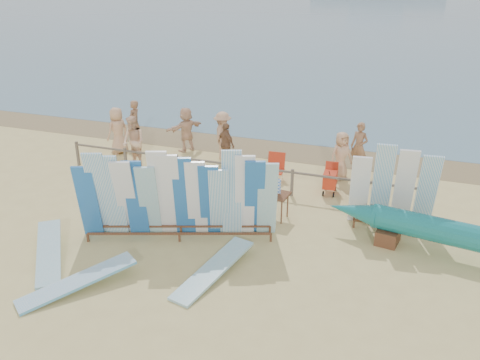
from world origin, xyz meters
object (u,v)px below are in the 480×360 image
at_px(beachgoer_4, 226,144).
at_px(beachgoer_0, 118,131).
at_px(flat_board_e, 78,289).
at_px(beach_chair_left, 227,174).
at_px(beachgoer_2, 134,142).
at_px(beachgoer_3, 223,135).
at_px(outrigger_canoe, 472,239).
at_px(beach_chair_right, 275,172).
at_px(main_surfboard_rack, 178,199).
at_px(beachgoer_6, 341,156).
at_px(beachgoer_11, 186,129).
at_px(vendor_table, 272,205).
at_px(side_surfboard_rack, 393,190).
at_px(flat_board_b, 214,275).
at_px(beachgoer_1, 134,123).
at_px(stroller, 330,182).
at_px(flat_board_a, 50,258).
at_px(beachgoer_7, 359,147).

xyz_separation_m(beachgoer_4, beachgoer_0, (-4.36, -0.24, 0.12)).
bearing_deg(flat_board_e, beach_chair_left, 118.04).
distance_m(beach_chair_left, beachgoer_2, 3.67).
bearing_deg(beachgoer_3, outrigger_canoe, -139.54).
bearing_deg(beach_chair_right, main_surfboard_rack, -109.03).
xyz_separation_m(beachgoer_6, beachgoer_11, (-6.12, 0.82, 0.04)).
bearing_deg(vendor_table, outrigger_canoe, -1.90).
bearing_deg(outrigger_canoe, main_surfboard_rack, -160.48).
bearing_deg(side_surfboard_rack, main_surfboard_rack, -161.24).
xyz_separation_m(outrigger_canoe, flat_board_b, (-5.71, -2.60, -0.66)).
height_order(flat_board_b, beachgoer_0, beachgoer_0).
distance_m(outrigger_canoe, beachgoer_1, 13.27).
distance_m(main_surfboard_rack, beachgoer_1, 8.08).
xyz_separation_m(beachgoer_3, beachgoer_6, (4.50, -0.55, -0.06)).
height_order(stroller, beachgoer_11, beachgoer_11).
bearing_deg(flat_board_a, vendor_table, 4.00).
xyz_separation_m(flat_board_b, beachgoer_1, (-6.55, 7.69, 0.92)).
bearing_deg(beachgoer_11, flat_board_b, 58.87).
xyz_separation_m(flat_board_e, beachgoer_0, (-3.96, 8.15, 0.90)).
bearing_deg(outrigger_canoe, side_surfboard_rack, 158.70).
distance_m(side_surfboard_rack, vendor_table, 3.37).
xyz_separation_m(flat_board_b, beachgoer_3, (-2.66, 7.46, 0.89)).
distance_m(side_surfboard_rack, beachgoer_3, 7.37).
bearing_deg(beachgoer_2, stroller, 24.41).
bearing_deg(beachgoer_4, beach_chair_left, 144.62).
relative_size(vendor_table, beach_chair_right, 1.36).
height_order(stroller, beachgoer_4, beachgoer_4).
bearing_deg(beachgoer_2, beachgoer_4, 47.02).
bearing_deg(beach_chair_right, side_surfboard_rack, -33.01).
height_order(beachgoer_7, beachgoer_4, beachgoer_7).
distance_m(vendor_table, flat_board_a, 6.13).
distance_m(outrigger_canoe, stroller, 4.97).
relative_size(main_surfboard_rack, beachgoer_4, 3.24).
relative_size(side_surfboard_rack, beachgoer_3, 1.43).
height_order(beachgoer_4, beachgoer_1, beachgoer_1).
relative_size(beach_chair_left, beachgoer_2, 0.44).
bearing_deg(stroller, beachgoer_2, 176.45).
xyz_separation_m(beachgoer_7, beachgoer_1, (-8.86, -0.24, 0.05)).
xyz_separation_m(stroller, beachgoer_7, (0.57, 2.34, 0.48)).
bearing_deg(flat_board_b, flat_board_a, -157.03).
bearing_deg(beachgoer_7, flat_board_a, -106.29).
xyz_separation_m(outrigger_canoe, vendor_table, (-5.24, 0.72, -0.24)).
xyz_separation_m(flat_board_e, beachgoer_3, (0.03, 8.99, 0.89)).
bearing_deg(beachgoer_0, beach_chair_right, 107.69).
bearing_deg(beachgoer_2, beachgoer_1, 143.96).
distance_m(vendor_table, beachgoer_1, 8.28).
distance_m(beach_chair_left, beachgoer_0, 5.08).
relative_size(main_surfboard_rack, beachgoer_3, 2.85).
bearing_deg(flat_board_a, beachgoer_0, 71.99).
distance_m(side_surfboard_rack, flat_board_e, 8.42).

